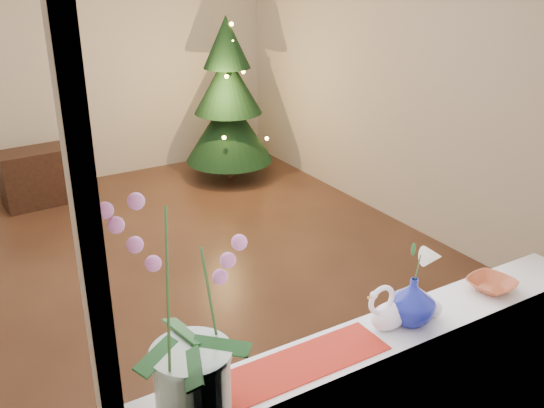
% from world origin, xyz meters
% --- Properties ---
extents(ground, '(5.00, 5.00, 0.00)m').
position_xyz_m(ground, '(0.00, 0.00, 0.00)').
color(ground, '#392117').
rests_on(ground, ground).
extents(wall_back, '(4.50, 0.10, 2.70)m').
position_xyz_m(wall_back, '(0.00, 2.50, 1.35)').
color(wall_back, beige).
rests_on(wall_back, ground).
extents(wall_front, '(4.50, 0.10, 2.70)m').
position_xyz_m(wall_front, '(0.00, -2.50, 1.35)').
color(wall_front, beige).
rests_on(wall_front, ground).
extents(wall_right, '(0.10, 5.00, 2.70)m').
position_xyz_m(wall_right, '(2.25, 0.00, 1.35)').
color(wall_right, beige).
rests_on(wall_right, ground).
extents(windowsill, '(2.20, 0.26, 0.04)m').
position_xyz_m(windowsill, '(0.00, -2.37, 0.90)').
color(windowsill, white).
rests_on(windowsill, window_apron).
extents(window_frame, '(2.22, 0.06, 1.60)m').
position_xyz_m(window_frame, '(0.00, -2.47, 1.70)').
color(window_frame, white).
rests_on(window_frame, windowsill).
extents(runner, '(0.70, 0.20, 0.01)m').
position_xyz_m(runner, '(-0.38, -2.37, 0.92)').
color(runner, maroon).
rests_on(runner, windowsill).
extents(orchid_pot, '(0.32, 0.32, 0.77)m').
position_xyz_m(orchid_pot, '(-0.80, -2.39, 1.31)').
color(orchid_pot, white).
rests_on(orchid_pot, windowsill).
extents(swan, '(0.25, 0.18, 0.19)m').
position_xyz_m(swan, '(0.06, -2.35, 1.01)').
color(swan, white).
rests_on(swan, windowsill).
extents(blue_vase, '(0.22, 0.22, 0.23)m').
position_xyz_m(blue_vase, '(0.16, -2.37, 1.03)').
color(blue_vase, '#080F64').
rests_on(blue_vase, windowsill).
extents(lily, '(0.13, 0.07, 0.17)m').
position_xyz_m(lily, '(0.16, -2.37, 1.23)').
color(lily, silver).
rests_on(lily, blue_vase).
extents(paperweight, '(0.09, 0.09, 0.07)m').
position_xyz_m(paperweight, '(0.26, -2.39, 0.96)').
color(paperweight, silver).
rests_on(paperweight, windowsill).
extents(amber_dish, '(0.19, 0.19, 0.04)m').
position_xyz_m(amber_dish, '(0.63, -2.37, 0.94)').
color(amber_dish, '#A04424').
rests_on(amber_dish, windowsill).
extents(xmas_tree, '(1.22, 1.22, 1.71)m').
position_xyz_m(xmas_tree, '(1.46, 1.76, 0.86)').
color(xmas_tree, black).
rests_on(xmas_tree, ground).
extents(side_table, '(0.75, 0.41, 0.55)m').
position_xyz_m(side_table, '(-0.44, 2.05, 0.27)').
color(side_table, black).
rests_on(side_table, ground).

